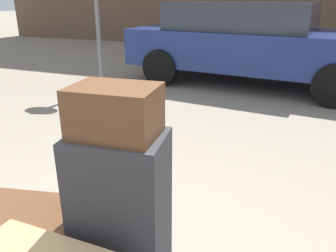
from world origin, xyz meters
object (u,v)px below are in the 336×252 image
(duffel_bag_brown_topmost_pile, at_px, (115,111))
(duffel_bag_brown_front_right, at_px, (35,236))
(parked_car, at_px, (251,41))
(suitcase_charcoal_rear_left, at_px, (121,212))

(duffel_bag_brown_topmost_pile, bearing_deg, duffel_bag_brown_front_right, -176.76)
(parked_car, bearing_deg, suitcase_charcoal_rear_left, -86.68)
(duffel_bag_brown_front_right, bearing_deg, duffel_bag_brown_topmost_pile, -4.11)
(suitcase_charcoal_rear_left, xyz_separation_m, parked_car, (-0.31, 5.27, 0.08))
(duffel_bag_brown_front_right, height_order, duffel_bag_brown_topmost_pile, duffel_bag_brown_topmost_pile)
(duffel_bag_brown_front_right, distance_m, parked_car, 5.34)
(suitcase_charcoal_rear_left, bearing_deg, parked_car, 85.14)
(duffel_bag_brown_topmost_pile, bearing_deg, suitcase_charcoal_rear_left, 0.00)
(duffel_bag_brown_front_right, distance_m, duffel_bag_brown_topmost_pile, 0.76)
(duffel_bag_brown_topmost_pile, distance_m, parked_car, 5.29)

